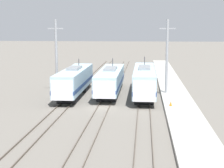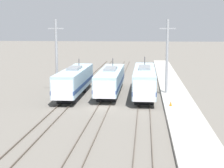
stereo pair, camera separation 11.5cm
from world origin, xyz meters
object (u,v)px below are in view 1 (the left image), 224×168
Objects in this scene: locomotive_center at (110,81)px; traffic_cone at (171,103)px; catenary_tower_left at (56,56)px; locomotive_far_left at (74,81)px; locomotive_far_right at (144,81)px; catenary_tower_right at (167,57)px.

traffic_cone is (8.23, -9.35, -1.33)m from locomotive_center.
catenary_tower_left reaches higher than locomotive_center.
locomotive_far_left is 10.06m from locomotive_far_right.
locomotive_far_left is 4.85m from catenary_tower_left.
locomotive_far_left is 0.96× the size of locomotive_center.
locomotive_far_right is at bearing -162.67° from catenary_tower_right.
catenary_tower_right reaches higher than locomotive_far_right.
catenary_tower_right is at bearing 17.33° from locomotive_far_right.
locomotive_far_left is 13.77m from catenary_tower_right.
locomotive_center is at bearing 178.34° from catenary_tower_right.
locomotive_far_right is 1.68× the size of catenary_tower_right.
traffic_cone is (0.04, -9.11, -4.92)m from catenary_tower_right.
traffic_cone is at bearing -89.77° from catenary_tower_right.
catenary_tower_left is (-7.91, -0.24, 3.59)m from locomotive_center.
locomotive_center is 5.17m from locomotive_far_right.
catenary_tower_left reaches higher than traffic_cone.
locomotive_far_left reaches higher than locomotive_center.
locomotive_far_right reaches higher than locomotive_center.
catenary_tower_right is at bearing -1.66° from locomotive_center.
locomotive_center is at bearing 21.61° from locomotive_far_left.
catenary_tower_left is (-12.93, 0.99, 3.42)m from locomotive_far_right.
locomotive_center is (5.01, 1.99, -0.13)m from locomotive_far_left.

